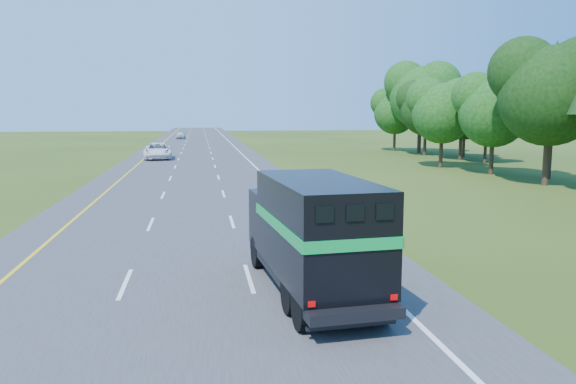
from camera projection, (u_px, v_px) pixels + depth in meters
name	position (u px, v px, depth m)	size (l,w,h in m)	color
road	(195.00, 164.00, 54.93)	(15.00, 260.00, 0.04)	#38383A
lane_markings	(195.00, 164.00, 54.92)	(11.15, 260.00, 0.01)	yellow
tree_wall_right	(574.00, 98.00, 38.55)	(16.00, 100.00, 12.00)	#0E3610
horse_truck	(312.00, 232.00, 15.41)	(2.88, 7.54, 3.27)	black
white_suv	(158.00, 151.00, 60.53)	(2.86, 6.20, 1.72)	white
far_car	(181.00, 135.00, 106.79)	(1.63, 4.04, 1.38)	silver
delineator	(393.00, 209.00, 25.69)	(0.10, 0.05, 1.17)	#E7440C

